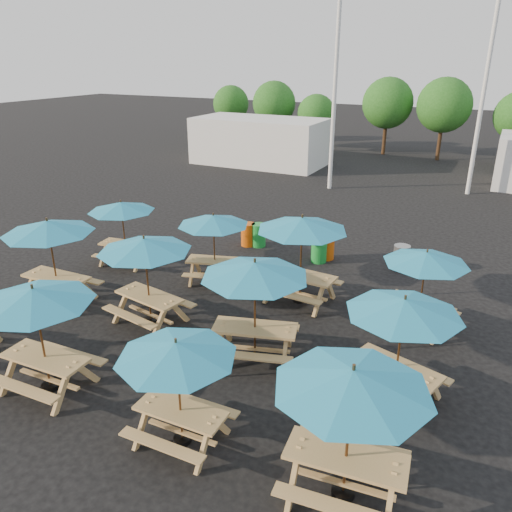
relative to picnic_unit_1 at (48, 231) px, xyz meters
The scene contains 25 objects.
ground 5.30m from the picnic_unit_1, 19.16° to the left, with size 120.00×120.00×0.00m, color black.
picnic_unit_1 is the anchor object (origin of this frame).
picnic_unit_2 3.05m from the picnic_unit_1, 93.17° to the left, with size 2.36×2.36×2.12m.
picnic_unit_3 4.07m from the picnic_unit_1, 46.01° to the right, with size 2.38×2.38×2.32m.
picnic_unit_4 3.00m from the picnic_unit_1, ahead, with size 2.68×2.68×2.33m.
picnic_unit_5 4.48m from the picnic_unit_1, 44.85° to the left, with size 2.63×2.63×2.12m.
picnic_unit_6 6.84m from the picnic_unit_1, 25.83° to the right, with size 2.10×2.10×2.08m.
picnic_unit_7 6.12m from the picnic_unit_1, ahead, with size 2.94×2.94×2.38m.
picnic_unit_8 6.71m from the picnic_unit_1, 27.19° to the left, with size 2.65×2.65×2.48m.
picnic_unit_9 9.51m from the picnic_unit_1, 17.27° to the right, with size 2.56×2.56×2.36m.
picnic_unit_10 9.26m from the picnic_unit_1, ahead, with size 2.79×2.79×2.24m.
picnic_unit_11 9.69m from the picnic_unit_1, 18.32° to the left, with size 2.52×2.52×2.07m.
waste_bin_0 7.07m from the picnic_unit_1, 67.21° to the left, with size 0.51×0.51×0.83m, color #CE520C.
waste_bin_1 7.31m from the picnic_unit_1, 64.87° to the left, with size 0.51×0.51×0.83m, color #1A9233.
waste_bin_2 8.66m from the picnic_unit_1, 48.67° to the left, with size 0.51×0.51×0.83m, color #CE520C.
waste_bin_3 8.31m from the picnic_unit_1, 47.72° to the left, with size 0.51×0.51×0.83m, color #1A9233.
waste_bin_4 10.51m from the picnic_unit_1, 39.12° to the left, with size 0.51×0.51×0.83m, color gray.
mast_0 16.28m from the picnic_unit_1, 80.56° to the left, with size 0.20×0.20×12.00m, color silver.
mast_1 20.18m from the picnic_unit_1, 62.67° to the left, with size 0.20×0.20×12.00m, color silver.
event_tent_0 19.90m from the picnic_unit_1, 99.87° to the left, with size 8.00×4.00×2.80m, color silver.
tree_0 28.48m from the picnic_unit_1, 109.45° to the left, with size 2.80×2.80×4.24m.
tree_1 26.03m from the picnic_unit_1, 101.43° to the left, with size 3.11×3.11×4.72m.
tree_2 25.32m from the picnic_unit_1, 94.07° to the left, with size 2.59×2.59×3.93m.
tree_3 26.50m from the picnic_unit_1, 83.84° to the left, with size 3.36×3.36×5.09m.
tree_4 26.69m from the picnic_unit_1, 75.91° to the left, with size 3.41×3.41×5.17m.
Camera 1 is at (5.89, -10.28, 6.44)m, focal length 35.00 mm.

